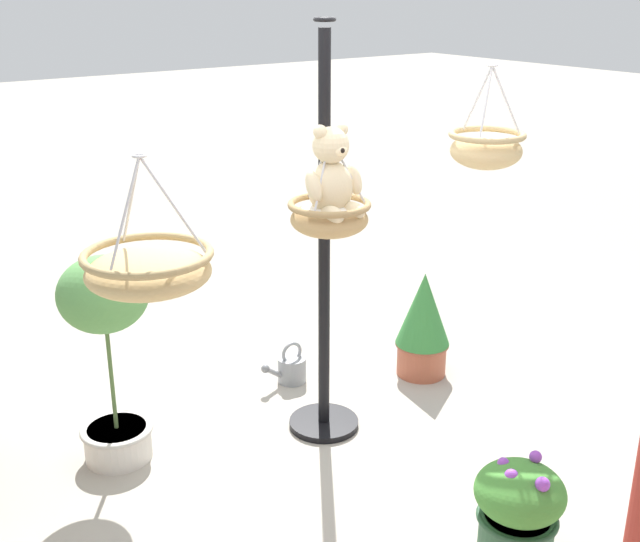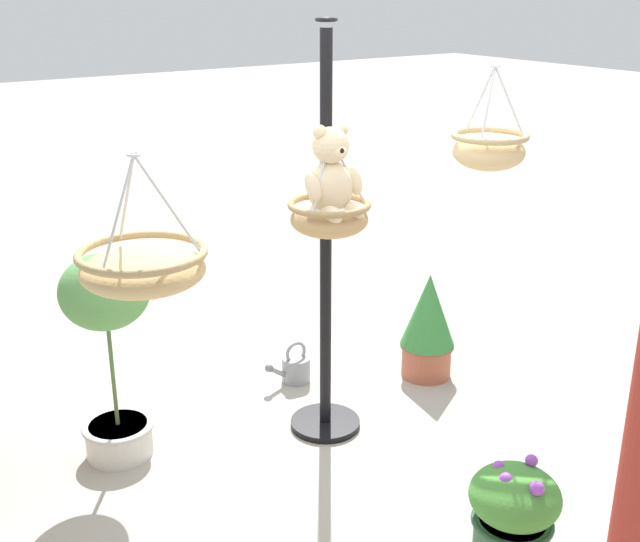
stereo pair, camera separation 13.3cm
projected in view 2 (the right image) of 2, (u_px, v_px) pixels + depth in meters
ground_plane at (315, 449)px, 4.80m from camera, size 40.00×40.00×0.00m
display_pole_central at (326, 314)px, 4.79m from camera, size 0.44×0.44×2.49m
hanging_basket_with_teddy at (329, 216)px, 4.28m from camera, size 0.45×0.45×0.54m
teddy_bear at (332, 178)px, 4.18m from camera, size 0.34×0.31×0.50m
hanging_basket_left_high at (489, 149)px, 4.44m from camera, size 0.43×0.43×0.58m
hanging_basket_right_low at (143, 267)px, 3.46m from camera, size 0.57×0.57×0.61m
potted_plant_flowering_red at (109, 332)px, 4.49m from camera, size 0.51×0.51×1.26m
potted_plant_tall_leafy at (513, 513)px, 3.78m from camera, size 0.44×0.44×0.54m
potted_plant_bushy_green at (428, 325)px, 5.58m from camera, size 0.38×0.38×0.77m
watering_can at (295, 368)px, 5.59m from camera, size 0.35×0.20×0.30m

